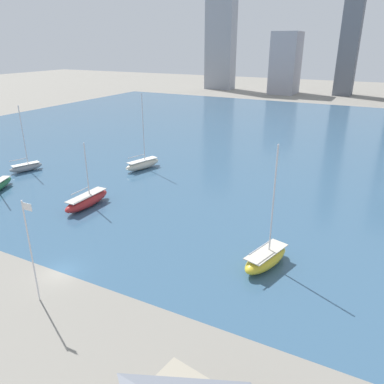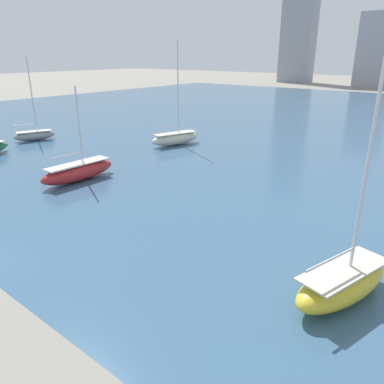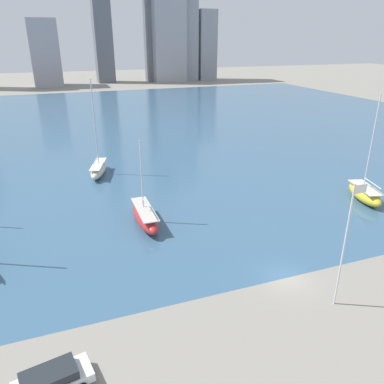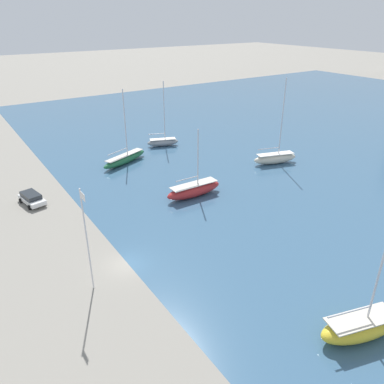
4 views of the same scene
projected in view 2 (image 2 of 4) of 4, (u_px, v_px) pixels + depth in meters
The scene contains 5 objects.
harbor_water at pixel (337, 123), 75.71m from camera, with size 180.00×140.00×0.00m.
sailboat_yellow at pixel (342, 282), 20.98m from camera, with size 4.45×7.79×14.22m.
sailboat_red at pixel (78, 171), 40.89m from camera, with size 2.35×8.97×10.05m.
sailboat_gray at pixel (34, 135), 59.97m from camera, with size 3.91×6.55×12.84m.
sailboat_cream at pixel (175, 138), 56.94m from camera, with size 4.30×8.43×14.95m.
Camera 2 is at (24.49, -7.60, 13.15)m, focal length 35.00 mm.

